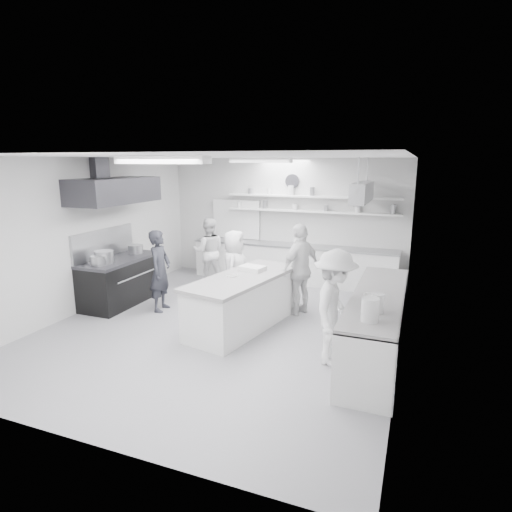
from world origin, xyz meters
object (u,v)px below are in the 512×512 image
(right_counter, at_px, (377,325))
(cook_back, at_px, (209,251))
(prep_island, at_px, (244,302))
(cook_stove, at_px, (160,271))
(back_counter, at_px, (292,264))
(stove, at_px, (121,282))

(right_counter, relative_size, cook_back, 2.06)
(right_counter, bearing_deg, prep_island, 172.16)
(prep_island, relative_size, cook_stove, 1.49)
(right_counter, bearing_deg, back_counter, 124.65)
(right_counter, xyz_separation_m, cook_stove, (-4.21, 0.51, 0.34))
(prep_island, xyz_separation_m, cook_back, (-1.84, 2.21, 0.36))
(prep_island, bearing_deg, cook_back, 141.11)
(stove, bearing_deg, prep_island, -5.45)
(cook_stove, bearing_deg, right_counter, -105.26)
(back_counter, bearing_deg, stove, -136.01)
(right_counter, bearing_deg, cook_stove, 173.03)
(back_counter, xyz_separation_m, cook_back, (-1.83, -0.87, 0.34))
(prep_island, height_order, cook_back, cook_back)
(stove, distance_m, prep_island, 2.92)
(right_counter, height_order, cook_back, cook_back)
(stove, bearing_deg, cook_stove, -4.71)
(back_counter, relative_size, right_counter, 1.52)
(right_counter, distance_m, cook_back, 4.90)
(back_counter, relative_size, prep_island, 2.07)
(back_counter, distance_m, prep_island, 3.08)
(back_counter, distance_m, cook_back, 2.05)
(cook_stove, distance_m, cook_back, 2.02)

